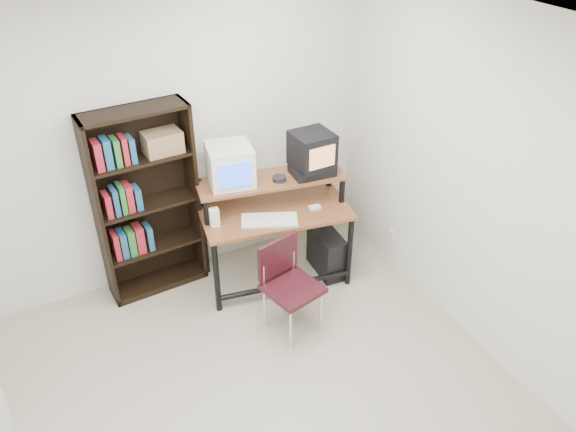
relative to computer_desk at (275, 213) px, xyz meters
name	(u,v)px	position (x,y,z in m)	size (l,w,h in m)	color
ceiling	(223,53)	(-0.92, -1.45, 1.90)	(4.00, 4.00, 0.01)	white
back_wall	(145,146)	(-0.92, 0.55, 0.60)	(4.00, 0.01, 2.60)	silver
right_wall	(505,201)	(1.08, -1.45, 0.60)	(0.01, 4.00, 2.60)	silver
computer_desk	(275,213)	(0.00, 0.00, 0.00)	(1.37, 0.84, 0.98)	brown
crt_monitor	(230,165)	(-0.31, 0.20, 0.45)	(0.42, 0.43, 0.35)	silver
vcr	(312,171)	(0.37, 0.02, 0.31)	(0.36, 0.26, 0.08)	black
crt_tv	(312,150)	(0.38, 0.03, 0.51)	(0.34, 0.34, 0.31)	black
cd_spindle	(279,179)	(0.06, 0.04, 0.30)	(0.12, 0.12, 0.05)	#26262B
keyboard	(269,221)	(-0.12, -0.15, 0.04)	(0.47, 0.21, 0.04)	silver
mousepad	(315,211)	(0.31, -0.17, 0.03)	(0.22, 0.18, 0.01)	black
mouse	(315,208)	(0.31, -0.15, 0.05)	(0.10, 0.06, 0.03)	white
desk_speaker	(214,218)	(-0.55, 0.00, 0.11)	(0.08, 0.07, 0.17)	silver
pc_tower	(326,252)	(0.46, -0.14, -0.49)	(0.20, 0.45, 0.42)	black
school_chair	(287,278)	(-0.20, -0.63, -0.20)	(0.48, 0.48, 0.80)	black
bookshelf	(146,201)	(-1.01, 0.41, 0.18)	(0.87, 0.34, 1.70)	black
wall_outlet	(391,236)	(1.07, -0.30, -0.40)	(0.02, 0.08, 0.12)	beige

